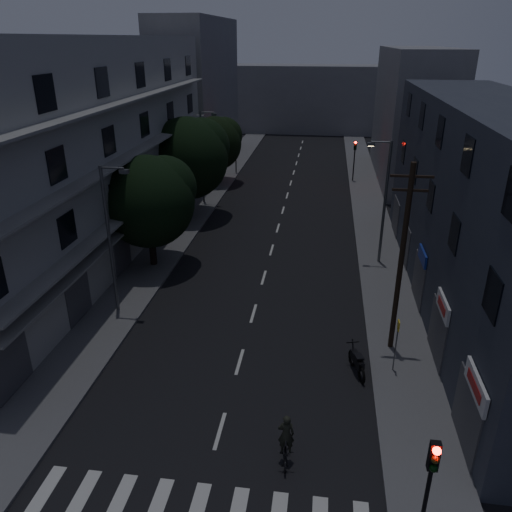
% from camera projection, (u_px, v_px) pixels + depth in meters
% --- Properties ---
extents(ground, '(160.00, 160.00, 0.00)m').
position_uv_depth(ground, '(278.00, 226.00, 40.02)').
color(ground, black).
rests_on(ground, ground).
extents(sidewalk_left, '(3.00, 90.00, 0.15)m').
position_uv_depth(sidewalk_left, '(188.00, 221.00, 40.94)').
color(sidewalk_left, '#565659').
rests_on(sidewalk_left, ground).
extents(sidewalk_right, '(3.00, 90.00, 0.15)m').
position_uv_depth(sidewalk_right, '(374.00, 230.00, 39.03)').
color(sidewalk_right, '#565659').
rests_on(sidewalk_right, ground).
extents(lane_markings, '(0.15, 60.50, 0.01)m').
position_uv_depth(lane_markings, '(285.00, 202.00, 45.68)').
color(lane_markings, beige).
rests_on(lane_markings, ground).
extents(building_left, '(7.00, 36.00, 14.00)m').
position_uv_depth(building_left, '(87.00, 153.00, 32.38)').
color(building_left, '#A3A49F').
rests_on(building_left, ground).
extents(building_right, '(6.19, 28.00, 11.00)m').
position_uv_depth(building_right, '(486.00, 210.00, 26.30)').
color(building_right, '#2D313D').
rests_on(building_right, ground).
extents(building_far_left, '(6.00, 20.00, 16.00)m').
position_uv_depth(building_far_left, '(198.00, 91.00, 59.19)').
color(building_far_left, slate).
rests_on(building_far_left, ground).
extents(building_far_right, '(6.00, 20.00, 13.00)m').
position_uv_depth(building_far_right, '(412.00, 116.00, 51.29)').
color(building_far_right, slate).
rests_on(building_far_right, ground).
extents(building_far_end, '(24.00, 8.00, 10.00)m').
position_uv_depth(building_far_end, '(307.00, 99.00, 78.82)').
color(building_far_end, slate).
rests_on(building_far_end, ground).
extents(tree_near, '(5.82, 5.82, 7.18)m').
position_uv_depth(tree_near, '(149.00, 198.00, 31.21)').
color(tree_near, black).
rests_on(tree_near, sidewalk_left).
extents(tree_mid, '(6.56, 6.56, 8.07)m').
position_uv_depth(tree_mid, '(189.00, 155.00, 40.06)').
color(tree_mid, black).
rests_on(tree_mid, sidewalk_left).
extents(tree_far, '(5.35, 5.35, 6.62)m').
position_uv_depth(tree_far, '(215.00, 141.00, 50.05)').
color(tree_far, black).
rests_on(tree_far, sidewalk_left).
extents(traffic_signal_near, '(0.28, 0.37, 4.10)m').
position_uv_depth(traffic_signal_near, '(430.00, 477.00, 13.31)').
color(traffic_signal_near, black).
rests_on(traffic_signal_near, sidewalk_right).
extents(traffic_signal_far_right, '(0.28, 0.37, 4.10)m').
position_uv_depth(traffic_signal_far_right, '(355.00, 152.00, 50.96)').
color(traffic_signal_far_right, black).
rests_on(traffic_signal_far_right, sidewalk_right).
extents(traffic_signal_far_left, '(0.28, 0.37, 4.10)m').
position_uv_depth(traffic_signal_far_left, '(236.00, 146.00, 54.13)').
color(traffic_signal_far_left, black).
rests_on(traffic_signal_far_left, sidewalk_left).
extents(street_lamp_left_near, '(1.51, 0.25, 8.00)m').
position_uv_depth(street_lamp_left_near, '(111.00, 234.00, 25.67)').
color(street_lamp_left_near, '#585B60').
rests_on(street_lamp_left_near, sidewalk_left).
extents(street_lamp_right, '(1.51, 0.25, 8.00)m').
position_uv_depth(street_lamp_right, '(384.00, 197.00, 31.57)').
color(street_lamp_right, '#52565A').
rests_on(street_lamp_right, sidewalk_right).
extents(street_lamp_left_far, '(1.51, 0.25, 8.00)m').
position_uv_depth(street_lamp_left_far, '(203.00, 153.00, 43.72)').
color(street_lamp_left_far, slate).
rests_on(street_lamp_left_far, sidewalk_left).
extents(utility_pole, '(1.80, 0.24, 9.00)m').
position_uv_depth(utility_pole, '(402.00, 257.00, 22.27)').
color(utility_pole, black).
rests_on(utility_pole, sidewalk_right).
extents(bus_stop_sign, '(0.06, 0.35, 2.52)m').
position_uv_depth(bus_stop_sign, '(397.00, 337.00, 21.75)').
color(bus_stop_sign, '#595B60').
rests_on(bus_stop_sign, sidewalk_right).
extents(motorcycle, '(0.84, 2.03, 1.34)m').
position_uv_depth(motorcycle, '(357.00, 363.00, 22.30)').
color(motorcycle, black).
rests_on(motorcycle, ground).
extents(cyclist, '(0.69, 1.63, 2.02)m').
position_uv_depth(cyclist, '(286.00, 446.00, 17.54)').
color(cyclist, black).
rests_on(cyclist, ground).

